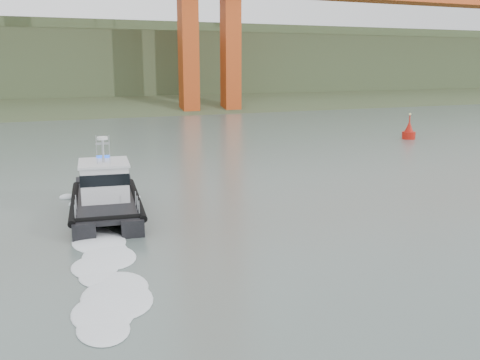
% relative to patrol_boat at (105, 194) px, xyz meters
% --- Properties ---
extents(ground, '(400.00, 400.00, 0.00)m').
position_rel_patrol_boat_xyz_m(ground, '(6.66, -13.93, -1.20)').
color(ground, slate).
rests_on(ground, ground).
extents(headlands, '(500.00, 105.36, 27.12)m').
position_rel_patrol_boat_xyz_m(headlands, '(6.66, 111.57, 5.85)').
color(headlands, '#354829').
rests_on(headlands, ground).
extents(patrol_boat, '(4.85, 10.25, 4.79)m').
position_rel_patrol_boat_xyz_m(patrol_boat, '(0.00, 0.00, 0.00)').
color(patrol_boat, black).
rests_on(patrol_boat, ground).
extents(nav_buoy, '(1.56, 1.56, 3.24)m').
position_rel_patrol_boat_xyz_m(nav_buoy, '(38.45, 18.91, -0.35)').
color(nav_buoy, '#AE150C').
rests_on(nav_buoy, ground).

